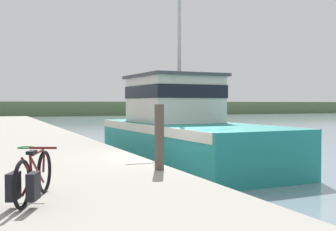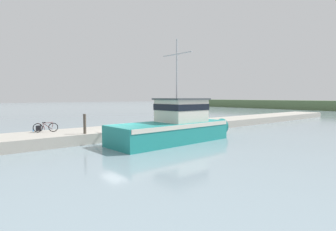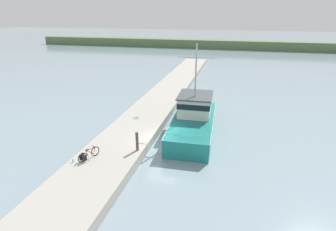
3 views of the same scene
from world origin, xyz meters
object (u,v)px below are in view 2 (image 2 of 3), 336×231
bicycle_touring (43,128)px  mooring_post (85,124)px  fishing_boat_main (175,125)px  water_bottle_on_curb (33,130)px

bicycle_touring → mooring_post: mooring_post is taller
mooring_post → fishing_boat_main: bearing=61.3°
mooring_post → water_bottle_on_curb: size_ratio=6.23×
fishing_boat_main → mooring_post: size_ratio=7.88×
bicycle_touring → mooring_post: 3.60m
bicycle_touring → mooring_post: (2.89, 2.12, 0.37)m
bicycle_touring → water_bottle_on_curb: size_ratio=7.18×
fishing_boat_main → bicycle_touring: fishing_boat_main is taller
fishing_boat_main → bicycle_touring: 10.15m
fishing_boat_main → water_bottle_on_curb: 11.07m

